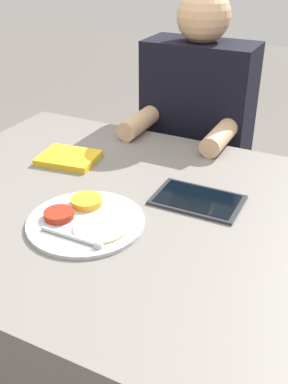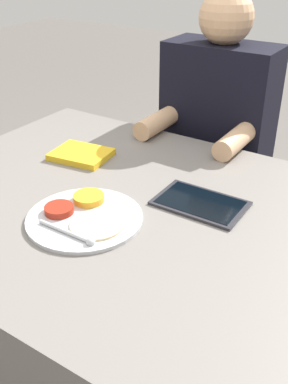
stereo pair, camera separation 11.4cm
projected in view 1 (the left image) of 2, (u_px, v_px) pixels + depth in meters
name	position (u px, v px, depth m)	size (l,w,h in m)	color
dining_table	(123.00, 308.00, 1.40)	(1.27, 0.99, 0.77)	slate
thali_tray	(85.00, 220.00, 1.12)	(0.30, 0.30, 0.03)	#B7BABF
red_notebook	(69.00, 158.00, 1.43)	(0.20, 0.16, 0.02)	silver
tablet_device	(198.00, 200.00, 1.21)	(0.24, 0.15, 0.01)	#28282D
person_diner	(194.00, 164.00, 1.83)	(0.41, 0.41, 1.25)	black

